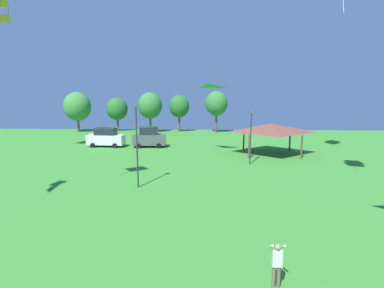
{
  "coord_description": "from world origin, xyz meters",
  "views": [
    {
      "loc": [
        0.98,
        2.51,
        7.12
      ],
      "look_at": [
        0.46,
        16.43,
        4.71
      ],
      "focal_mm": 28.0,
      "sensor_mm": 36.0,
      "label": 1
    }
  ],
  "objects_px": {
    "light_post_0": "(137,141)",
    "treeline_tree_0": "(77,107)",
    "park_pavilion": "(271,128)",
    "treeline_tree_3": "(179,106)",
    "parked_car_leftmost": "(106,138)",
    "light_post_1": "(251,134)",
    "kite_flying_4": "(208,93)",
    "person_standing_far_right": "(277,262)",
    "treeline_tree_2": "(150,106)",
    "treeline_tree_1": "(117,109)",
    "parked_car_second_from_left": "(149,137)",
    "treeline_tree_4": "(216,104)"
  },
  "relations": [
    {
      "from": "light_post_0",
      "to": "light_post_1",
      "type": "distance_m",
      "value": 12.38
    },
    {
      "from": "light_post_1",
      "to": "treeline_tree_4",
      "type": "relative_size",
      "value": 0.72
    },
    {
      "from": "parked_car_leftmost",
      "to": "park_pavilion",
      "type": "distance_m",
      "value": 21.19
    },
    {
      "from": "person_standing_far_right",
      "to": "light_post_1",
      "type": "height_order",
      "value": "light_post_1"
    },
    {
      "from": "parked_car_second_from_left",
      "to": "treeline_tree_0",
      "type": "bearing_deg",
      "value": 131.57
    },
    {
      "from": "park_pavilion",
      "to": "light_post_1",
      "type": "relative_size",
      "value": 1.37
    },
    {
      "from": "treeline_tree_0",
      "to": "light_post_0",
      "type": "bearing_deg",
      "value": -60.77
    },
    {
      "from": "light_post_0",
      "to": "treeline_tree_0",
      "type": "relative_size",
      "value": 0.87
    },
    {
      "from": "parked_car_leftmost",
      "to": "light_post_1",
      "type": "height_order",
      "value": "light_post_1"
    },
    {
      "from": "parked_car_second_from_left",
      "to": "treeline_tree_2",
      "type": "xyz_separation_m",
      "value": [
        -2.44,
        14.98,
        3.51
      ]
    },
    {
      "from": "park_pavilion",
      "to": "treeline_tree_0",
      "type": "xyz_separation_m",
      "value": [
        -30.69,
        19.2,
        1.51
      ]
    },
    {
      "from": "person_standing_far_right",
      "to": "treeline_tree_4",
      "type": "xyz_separation_m",
      "value": [
        -0.39,
        43.55,
        4.16
      ]
    },
    {
      "from": "treeline_tree_1",
      "to": "treeline_tree_3",
      "type": "bearing_deg",
      "value": -2.98
    },
    {
      "from": "person_standing_far_right",
      "to": "treeline_tree_2",
      "type": "xyz_separation_m",
      "value": [
        -12.26,
        43.41,
        3.8
      ]
    },
    {
      "from": "light_post_0",
      "to": "treeline_tree_1",
      "type": "xyz_separation_m",
      "value": [
        -11.08,
        33.55,
        0.52
      ]
    },
    {
      "from": "park_pavilion",
      "to": "light_post_1",
      "type": "distance_m",
      "value": 5.96
    },
    {
      "from": "park_pavilion",
      "to": "kite_flying_4",
      "type": "bearing_deg",
      "value": -168.93
    },
    {
      "from": "treeline_tree_4",
      "to": "treeline_tree_0",
      "type": "bearing_deg",
      "value": 179.91
    },
    {
      "from": "parked_car_leftmost",
      "to": "light_post_1",
      "type": "xyz_separation_m",
      "value": [
        17.55,
        -9.16,
        1.83
      ]
    },
    {
      "from": "treeline_tree_1",
      "to": "treeline_tree_2",
      "type": "relative_size",
      "value": 0.87
    },
    {
      "from": "kite_flying_4",
      "to": "light_post_1",
      "type": "height_order",
      "value": "kite_flying_4"
    },
    {
      "from": "light_post_1",
      "to": "treeline_tree_4",
      "type": "bearing_deg",
      "value": 95.58
    },
    {
      "from": "treeline_tree_4",
      "to": "light_post_0",
      "type": "bearing_deg",
      "value": -102.76
    },
    {
      "from": "parked_car_leftmost",
      "to": "treeline_tree_4",
      "type": "bearing_deg",
      "value": 48.42
    },
    {
      "from": "treeline_tree_4",
      "to": "parked_car_second_from_left",
      "type": "bearing_deg",
      "value": -121.95
    },
    {
      "from": "light_post_1",
      "to": "treeline_tree_0",
      "type": "bearing_deg",
      "value": 138.62
    },
    {
      "from": "parked_car_second_from_left",
      "to": "light_post_1",
      "type": "xyz_separation_m",
      "value": [
        11.79,
        -9.1,
        1.77
      ]
    },
    {
      "from": "light_post_0",
      "to": "person_standing_far_right",
      "type": "bearing_deg",
      "value": -56.53
    },
    {
      "from": "light_post_0",
      "to": "treeline_tree_1",
      "type": "bearing_deg",
      "value": 108.27
    },
    {
      "from": "treeline_tree_2",
      "to": "treeline_tree_3",
      "type": "bearing_deg",
      "value": 11.84
    },
    {
      "from": "park_pavilion",
      "to": "treeline_tree_3",
      "type": "xyz_separation_m",
      "value": [
        -12.24,
        20.11,
        1.51
      ]
    },
    {
      "from": "parked_car_second_from_left",
      "to": "treeline_tree_4",
      "type": "relative_size",
      "value": 0.59
    },
    {
      "from": "treeline_tree_2",
      "to": "park_pavilion",
      "type": "bearing_deg",
      "value": -47.57
    },
    {
      "from": "person_standing_far_right",
      "to": "treeline_tree_1",
      "type": "distance_m",
      "value": 48.93
    },
    {
      "from": "park_pavilion",
      "to": "light_post_0",
      "type": "bearing_deg",
      "value": -134.86
    },
    {
      "from": "person_standing_far_right",
      "to": "park_pavilion",
      "type": "bearing_deg",
      "value": 84.72
    },
    {
      "from": "light_post_0",
      "to": "parked_car_leftmost",
      "type": "bearing_deg",
      "value": 115.11
    },
    {
      "from": "treeline_tree_3",
      "to": "person_standing_far_right",
      "type": "bearing_deg",
      "value": -80.93
    },
    {
      "from": "treeline_tree_3",
      "to": "light_post_1",
      "type": "bearing_deg",
      "value": -70.16
    },
    {
      "from": "treeline_tree_0",
      "to": "treeline_tree_4",
      "type": "height_order",
      "value": "treeline_tree_4"
    },
    {
      "from": "light_post_1",
      "to": "treeline_tree_4",
      "type": "height_order",
      "value": "treeline_tree_4"
    },
    {
      "from": "parked_car_second_from_left",
      "to": "treeline_tree_1",
      "type": "distance_m",
      "value": 19.1
    },
    {
      "from": "treeline_tree_0",
      "to": "parked_car_leftmost",
      "type": "bearing_deg",
      "value": -56.52
    },
    {
      "from": "treeline_tree_2",
      "to": "parked_car_leftmost",
      "type": "bearing_deg",
      "value": -102.53
    },
    {
      "from": "light_post_1",
      "to": "treeline_tree_4",
      "type": "distance_m",
      "value": 24.42
    },
    {
      "from": "person_standing_far_right",
      "to": "treeline_tree_1",
      "type": "relative_size",
      "value": 0.28
    },
    {
      "from": "kite_flying_4",
      "to": "treeline_tree_2",
      "type": "distance_m",
      "value": 22.9
    },
    {
      "from": "parked_car_second_from_left",
      "to": "treeline_tree_0",
      "type": "distance_m",
      "value": 22.1
    },
    {
      "from": "treeline_tree_0",
      "to": "treeline_tree_2",
      "type": "xyz_separation_m",
      "value": [
        13.3,
        -0.17,
        0.2
      ]
    },
    {
      "from": "light_post_1",
      "to": "treeline_tree_0",
      "type": "height_order",
      "value": "treeline_tree_0"
    }
  ]
}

